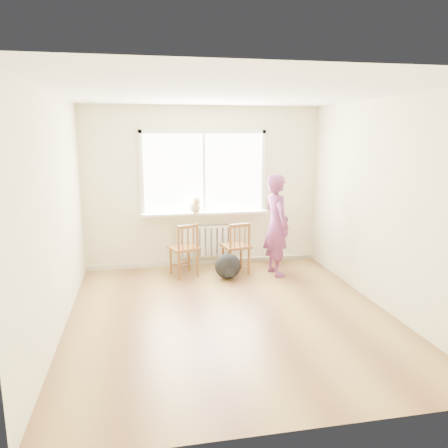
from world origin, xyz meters
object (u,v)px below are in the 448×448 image
chair_left (185,250)px  cat (195,206)px  backpack (228,266)px  chair_right (237,248)px  person (277,225)px

chair_left → cat: cat is taller
chair_left → backpack: (0.64, -0.27, -0.23)m
chair_right → backpack: size_ratio=2.10×
person → chair_right: bearing=68.2°
chair_right → person: person is taller
cat → backpack: cat is taller
backpack → chair_right: bearing=49.8°
chair_right → person: 0.74m
chair_left → chair_right: chair_left is taller
cat → backpack: 1.18m
chair_right → cat: bearing=-45.5°
chair_right → cat: size_ratio=1.86×
chair_right → person: (0.61, -0.14, 0.38)m
person → backpack: 1.02m
person → backpack: size_ratio=3.99×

